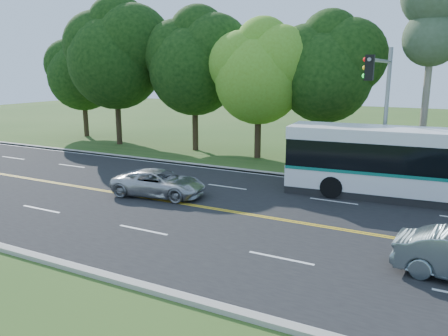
% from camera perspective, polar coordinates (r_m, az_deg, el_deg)
% --- Properties ---
extents(ground, '(120.00, 120.00, 0.00)m').
position_cam_1_polar(ground, '(19.38, -2.98, -5.11)').
color(ground, '#2D501A').
rests_on(ground, ground).
extents(road, '(60.00, 14.00, 0.02)m').
position_cam_1_polar(road, '(19.38, -2.98, -5.08)').
color(road, black).
rests_on(road, ground).
extents(curb_north, '(60.00, 0.30, 0.15)m').
position_cam_1_polar(curb_north, '(25.56, 5.12, -0.57)').
color(curb_north, '#A4A194').
rests_on(curb_north, ground).
extents(curb_south, '(60.00, 0.30, 0.15)m').
position_cam_1_polar(curb_south, '(14.08, -18.17, -12.51)').
color(curb_south, '#A4A194').
rests_on(curb_south, ground).
extents(grass_verge, '(60.00, 4.00, 0.10)m').
position_cam_1_polar(grass_verge, '(27.24, 6.60, 0.17)').
color(grass_verge, '#2D501A').
rests_on(grass_verge, ground).
extents(lane_markings, '(57.60, 13.82, 0.00)m').
position_cam_1_polar(lane_markings, '(19.42, -3.22, -5.01)').
color(lane_markings, gold).
rests_on(lane_markings, road).
extents(tree_row, '(44.70, 9.10, 13.84)m').
position_cam_1_polar(tree_row, '(31.58, -0.02, 14.17)').
color(tree_row, '#2F2115').
rests_on(tree_row, ground).
extents(bougainvillea_hedge, '(9.50, 2.25, 1.50)m').
position_cam_1_polar(bougainvillea_hedge, '(24.71, 21.66, -0.37)').
color(bougainvillea_hedge, maroon).
rests_on(bougainvillea_hedge, ground).
extents(traffic_signal, '(0.42, 6.10, 7.00)m').
position_cam_1_polar(traffic_signal, '(21.54, 19.90, 8.63)').
color(traffic_signal, gray).
rests_on(traffic_signal, ground).
extents(transit_bus, '(12.68, 3.68, 3.27)m').
position_cam_1_polar(transit_bus, '(21.89, 24.86, 0.23)').
color(transit_bus, white).
rests_on(transit_bus, road).
extents(suv, '(4.74, 2.73, 1.24)m').
position_cam_1_polar(suv, '(21.08, -8.47, -1.95)').
color(suv, '#B4B6B9').
rests_on(suv, road).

